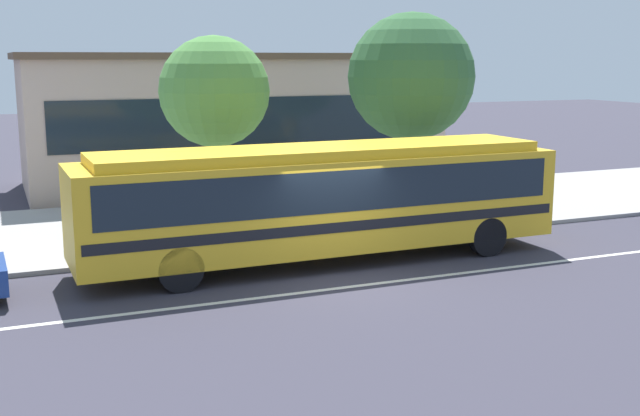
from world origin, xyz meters
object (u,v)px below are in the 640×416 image
object	(u,v)px
transit_bus	(323,195)
street_tree_near_stop	(214,92)
pedestrian_waiting_near_sign	(109,213)
street_tree_mid_block	(411,77)

from	to	relation	value
transit_bus	street_tree_near_stop	xyz separation A→B (m)	(-1.44, 4.51, 2.34)
pedestrian_waiting_near_sign	street_tree_mid_block	xyz separation A→B (m)	(9.68, 1.89, 3.26)
transit_bus	street_tree_mid_block	bearing A→B (deg)	42.94
street_tree_mid_block	pedestrian_waiting_near_sign	bearing A→B (deg)	-168.97
transit_bus	street_tree_mid_block	world-z (taller)	street_tree_mid_block
transit_bus	pedestrian_waiting_near_sign	world-z (taller)	transit_bus
pedestrian_waiting_near_sign	street_tree_near_stop	world-z (taller)	street_tree_near_stop
transit_bus	street_tree_mid_block	xyz separation A→B (m)	(4.93, 4.58, 2.70)
street_tree_near_stop	street_tree_mid_block	size ratio (longest dim) A/B	0.88
transit_bus	pedestrian_waiting_near_sign	distance (m)	5.49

